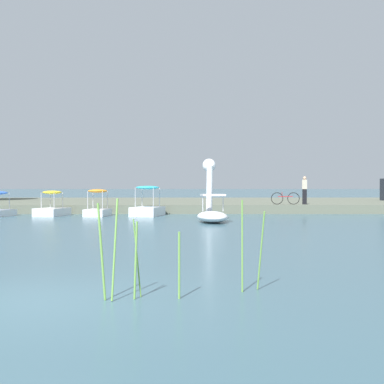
{
  "coord_description": "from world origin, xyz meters",
  "views": [
    {
      "loc": [
        2.34,
        -7.69,
        1.66
      ],
      "look_at": [
        2.59,
        18.93,
        1.38
      ],
      "focal_mm": 50.51,
      "sensor_mm": 36.0,
      "label": 1
    }
  ],
  "objects_px": {
    "pedal_boat_yellow": "(52,209)",
    "bicycle_parked": "(285,198)",
    "person_on_path": "(305,190)",
    "swan_boat": "(212,208)",
    "pedal_boat_cyan": "(148,207)",
    "pedal_boat_orange": "(98,208)"
  },
  "relations": [
    {
      "from": "pedal_boat_yellow",
      "to": "person_on_path",
      "type": "bearing_deg",
      "value": 11.01
    },
    {
      "from": "pedal_boat_yellow",
      "to": "bicycle_parked",
      "type": "bearing_deg",
      "value": 11.65
    },
    {
      "from": "pedal_boat_yellow",
      "to": "person_on_path",
      "type": "relative_size",
      "value": 1.38
    },
    {
      "from": "swan_boat",
      "to": "bicycle_parked",
      "type": "height_order",
      "value": "swan_boat"
    },
    {
      "from": "pedal_boat_yellow",
      "to": "bicycle_parked",
      "type": "height_order",
      "value": "pedal_boat_yellow"
    },
    {
      "from": "pedal_boat_cyan",
      "to": "bicycle_parked",
      "type": "bearing_deg",
      "value": 18.8
    },
    {
      "from": "pedal_boat_orange",
      "to": "pedal_boat_cyan",
      "type": "bearing_deg",
      "value": 6.8
    },
    {
      "from": "pedal_boat_cyan",
      "to": "pedal_boat_yellow",
      "type": "relative_size",
      "value": 1.09
    },
    {
      "from": "swan_boat",
      "to": "bicycle_parked",
      "type": "distance_m",
      "value": 9.58
    },
    {
      "from": "swan_boat",
      "to": "pedal_boat_cyan",
      "type": "distance_m",
      "value": 6.37
    },
    {
      "from": "pedal_boat_yellow",
      "to": "swan_boat",
      "type": "bearing_deg",
      "value": -31.89
    },
    {
      "from": "bicycle_parked",
      "to": "swan_boat",
      "type": "bearing_deg",
      "value": -120.84
    },
    {
      "from": "bicycle_parked",
      "to": "pedal_boat_cyan",
      "type": "bearing_deg",
      "value": -161.2
    },
    {
      "from": "bicycle_parked",
      "to": "person_on_path",
      "type": "bearing_deg",
      "value": 3.64
    },
    {
      "from": "pedal_boat_orange",
      "to": "bicycle_parked",
      "type": "relative_size",
      "value": 1.18
    },
    {
      "from": "pedal_boat_cyan",
      "to": "bicycle_parked",
      "type": "xyz_separation_m",
      "value": [
        8.26,
        2.81,
        0.41
      ]
    },
    {
      "from": "person_on_path",
      "to": "bicycle_parked",
      "type": "relative_size",
      "value": 0.99
    },
    {
      "from": "person_on_path",
      "to": "swan_boat",
      "type": "bearing_deg",
      "value": -126.4
    },
    {
      "from": "swan_boat",
      "to": "pedal_boat_orange",
      "type": "relative_size",
      "value": 1.45
    },
    {
      "from": "swan_boat",
      "to": "pedal_boat_cyan",
      "type": "relative_size",
      "value": 1.15
    },
    {
      "from": "pedal_boat_yellow",
      "to": "person_on_path",
      "type": "height_order",
      "value": "person_on_path"
    },
    {
      "from": "pedal_boat_cyan",
      "to": "person_on_path",
      "type": "relative_size",
      "value": 1.5
    }
  ]
}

